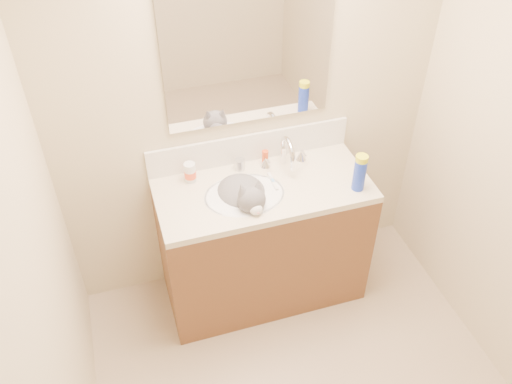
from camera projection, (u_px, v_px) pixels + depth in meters
room_shell at (352, 220)px, 1.88m from camera, size 2.24×2.54×2.52m
vanity_cabinet at (263, 244)px, 3.29m from camera, size 1.20×0.55×0.82m
counter_slab at (264, 190)px, 3.01m from camera, size 1.20×0.55×0.04m
basin at (245, 204)px, 3.00m from camera, size 0.45×0.36×0.14m
faucet at (286, 155)px, 3.09m from camera, size 0.28×0.20×0.21m
cat at (244, 198)px, 2.98m from camera, size 0.36×0.42×0.32m
backsplash at (250, 147)px, 3.13m from camera, size 1.20×0.02×0.18m
mirror at (249, 53)px, 2.75m from camera, size 0.90×0.02×0.80m
pill_bottle at (190, 172)px, 3.01m from camera, size 0.07×0.07×0.12m
pill_label at (190, 174)px, 3.01m from camera, size 0.07×0.07×0.04m
silver_jar at (240, 164)px, 3.10m from camera, size 0.06×0.06×0.07m
amber_bottle at (265, 158)px, 3.13m from camera, size 0.04×0.04×0.09m
toothbrush at (273, 181)px, 3.03m from camera, size 0.02×0.16×0.01m
toothbrush_head at (273, 181)px, 3.03m from camera, size 0.01×0.03×0.01m
spray_can at (359, 175)px, 2.93m from camera, size 0.09×0.09×0.19m
spray_cap at (362, 159)px, 2.86m from camera, size 0.09×0.09×0.04m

